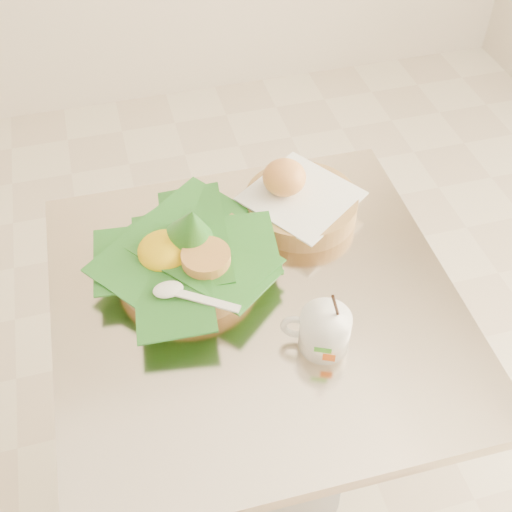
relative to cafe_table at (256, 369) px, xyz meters
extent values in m
plane|color=beige|center=(-0.15, 0.03, -0.53)|extent=(3.60, 3.60, 0.00)
cylinder|color=gray|center=(0.00, 0.00, -0.52)|extent=(0.44, 0.44, 0.03)
cylinder|color=gray|center=(0.00, 0.00, -0.16)|extent=(0.07, 0.07, 0.69)
cube|color=beige|center=(0.00, 0.00, 0.21)|extent=(0.71, 0.71, 0.03)
cylinder|color=#A98148|center=(-0.10, 0.10, 0.24)|extent=(0.26, 0.26, 0.04)
cone|color=#265C1A|center=(-0.09, 0.11, 0.32)|extent=(0.12, 0.15, 0.13)
ellipsoid|color=yellow|center=(-0.14, 0.11, 0.27)|extent=(0.10, 0.10, 0.05)
cylinder|color=#CC9347|center=(-0.07, 0.07, 0.28)|extent=(0.09, 0.09, 0.02)
cylinder|color=#A98148|center=(0.14, 0.19, 0.24)|extent=(0.22, 0.22, 0.04)
cube|color=white|center=(0.14, 0.19, 0.27)|extent=(0.26, 0.26, 0.01)
ellipsoid|color=#BB662B|center=(0.11, 0.21, 0.30)|extent=(0.08, 0.08, 0.07)
cylinder|color=white|center=(0.08, -0.12, 0.26)|extent=(0.08, 0.08, 0.07)
torus|color=white|center=(0.04, -0.10, 0.26)|extent=(0.05, 0.03, 0.05)
cylinder|color=#512517|center=(0.08, -0.12, 0.29)|extent=(0.07, 0.07, 0.01)
cylinder|color=black|center=(0.10, -0.12, 0.31)|extent=(0.04, 0.03, 0.11)
cube|color=green|center=(0.06, -0.16, 0.26)|extent=(0.03, 0.01, 0.01)
cube|color=orange|center=(0.07, -0.16, 0.25)|extent=(0.02, 0.01, 0.02)
camera|label=1|loc=(-0.18, -0.68, 1.10)|focal=45.00mm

